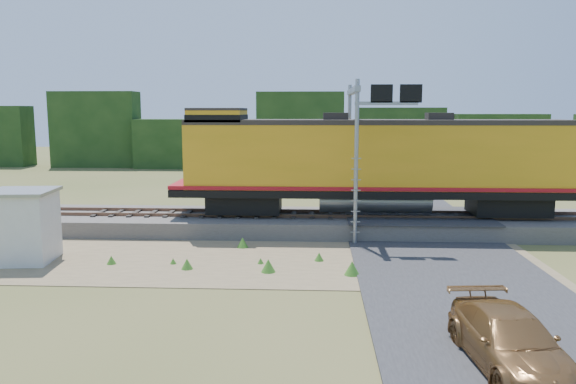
# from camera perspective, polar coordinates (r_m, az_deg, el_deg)

# --- Properties ---
(ground) EXTENTS (140.00, 140.00, 0.00)m
(ground) POSITION_cam_1_polar(r_m,az_deg,el_deg) (22.55, -2.31, -7.13)
(ground) COLOR #475123
(ground) RESTS_ON ground
(ballast) EXTENTS (70.00, 5.00, 0.80)m
(ballast) POSITION_cam_1_polar(r_m,az_deg,el_deg) (28.28, -1.21, -3.13)
(ballast) COLOR slate
(ballast) RESTS_ON ground
(rails) EXTENTS (70.00, 1.54, 0.16)m
(rails) POSITION_cam_1_polar(r_m,az_deg,el_deg) (28.19, -1.21, -2.17)
(rails) COLOR brown
(rails) RESTS_ON ballast
(dirt_shoulder) EXTENTS (26.00, 8.00, 0.03)m
(dirt_shoulder) POSITION_cam_1_polar(r_m,az_deg,el_deg) (23.29, -7.13, -6.66)
(dirt_shoulder) COLOR #8C7754
(dirt_shoulder) RESTS_ON ground
(road) EXTENTS (7.00, 66.00, 0.86)m
(road) POSITION_cam_1_polar(r_m,az_deg,el_deg) (23.69, 15.09, -6.44)
(road) COLOR #38383A
(road) RESTS_ON ground
(tree_line_north) EXTENTS (130.00, 3.00, 6.50)m
(tree_line_north) POSITION_cam_1_polar(r_m,az_deg,el_deg) (59.75, 1.00, 5.48)
(tree_line_north) COLOR #193513
(tree_line_north) RESTS_ON ground
(weed_clumps) EXTENTS (15.00, 6.20, 0.56)m
(weed_clumps) POSITION_cam_1_polar(r_m,az_deg,el_deg) (23.22, -10.98, -6.83)
(weed_clumps) COLOR #3B7722
(weed_clumps) RESTS_ON ground
(locomotive) EXTENTS (19.98, 3.05, 5.15)m
(locomotive) POSITION_cam_1_polar(r_m,az_deg,el_deg) (27.88, 8.30, 3.07)
(locomotive) COLOR black
(locomotive) RESTS_ON rails
(shed) EXTENTS (2.69, 2.69, 2.89)m
(shed) POSITION_cam_1_polar(r_m,az_deg,el_deg) (24.64, -25.32, -3.11)
(shed) COLOR silver
(shed) RESTS_ON ground
(signal_gantry) EXTENTS (2.91, 6.20, 7.35)m
(signal_gantry) POSITION_cam_1_polar(r_m,az_deg,el_deg) (27.06, 7.50, 7.16)
(signal_gantry) COLOR gray
(signal_gantry) RESTS_ON ground
(car) EXTENTS (2.29, 4.75, 1.33)m
(car) POSITION_cam_1_polar(r_m,az_deg,el_deg) (14.51, 21.65, -13.87)
(car) COLOR olive
(car) RESTS_ON ground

